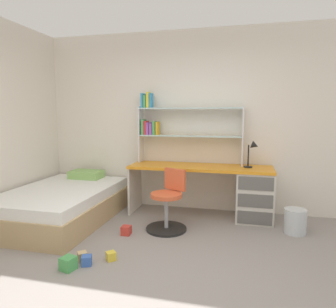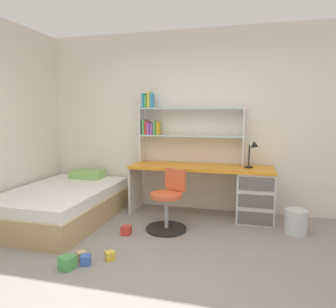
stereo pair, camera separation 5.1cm
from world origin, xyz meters
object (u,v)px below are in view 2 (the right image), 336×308
(swivel_chair, at_px, (168,206))
(toy_block_green_0, at_px, (67,263))
(bookshelf_hutch, at_px, (175,124))
(waste_bin, at_px, (296,222))
(toy_block_red_3, at_px, (126,230))
(desk, at_px, (239,190))
(toy_block_yellow_4, at_px, (110,256))
(desk_lamp, at_px, (254,150))
(toy_block_natural_1, at_px, (82,256))
(bed_platform, at_px, (63,203))
(toy_block_blue_2, at_px, (86,260))

(swivel_chair, xyz_separation_m, toy_block_green_0, (-0.67, -1.23, -0.24))
(bookshelf_hutch, bearing_deg, waste_bin, -19.15)
(toy_block_green_0, relative_size, toy_block_red_3, 1.15)
(desk, distance_m, bookshelf_hutch, 1.34)
(toy_block_yellow_4, bearing_deg, toy_block_red_3, 98.28)
(bookshelf_hutch, relative_size, toy_block_green_0, 12.38)
(bookshelf_hutch, bearing_deg, toy_block_green_0, -105.51)
(desk, distance_m, desk_lamp, 0.60)
(toy_block_natural_1, bearing_deg, toy_block_red_3, 75.91)
(swivel_chair, height_order, waste_bin, swivel_chair)
(desk_lamp, bearing_deg, waste_bin, -36.98)
(swivel_chair, relative_size, bed_platform, 0.40)
(desk, height_order, toy_block_blue_2, desk)
(waste_bin, xyz_separation_m, toy_block_natural_1, (-2.21, -1.28, -0.11))
(desk, bearing_deg, bed_platform, -164.72)
(desk_lamp, distance_m, toy_block_red_3, 2.00)
(swivel_chair, height_order, toy_block_green_0, swivel_chair)
(bed_platform, distance_m, toy_block_natural_1, 1.37)
(swivel_chair, relative_size, waste_bin, 2.51)
(desk, relative_size, toy_block_natural_1, 22.99)
(desk_lamp, bearing_deg, toy_block_natural_1, -135.14)
(swivel_chair, bearing_deg, waste_bin, 9.03)
(toy_block_blue_2, distance_m, toy_block_red_3, 0.82)
(toy_block_red_3, bearing_deg, toy_block_natural_1, -104.09)
(waste_bin, height_order, toy_block_red_3, waste_bin)
(desk, bearing_deg, toy_block_green_0, -129.27)
(toy_block_blue_2, bearing_deg, toy_block_yellow_4, 38.76)
(bed_platform, bearing_deg, desk_lamp, 14.18)
(toy_block_natural_1, relative_size, toy_block_red_3, 0.81)
(toy_block_yellow_4, bearing_deg, desk_lamp, 48.75)
(toy_block_green_0, bearing_deg, toy_block_yellow_4, 41.20)
(bookshelf_hutch, height_order, toy_block_blue_2, bookshelf_hutch)
(toy_block_red_3, relative_size, toy_block_yellow_4, 1.25)
(desk_lamp, relative_size, toy_block_blue_2, 4.02)
(toy_block_blue_2, bearing_deg, desk, 51.21)
(desk_lamp, bearing_deg, desk, 178.93)
(swivel_chair, xyz_separation_m, waste_bin, (1.57, 0.25, -0.15))
(toy_block_red_3, xyz_separation_m, toy_block_yellow_4, (0.10, -0.66, -0.01))
(desk, xyz_separation_m, toy_block_natural_1, (-1.50, -1.68, -0.37))
(waste_bin, distance_m, toy_block_natural_1, 2.56)
(bookshelf_hutch, relative_size, waste_bin, 5.08)
(toy_block_green_0, distance_m, toy_block_red_3, 0.96)
(swivel_chair, relative_size, toy_block_natural_1, 8.71)
(bookshelf_hutch, bearing_deg, bed_platform, -149.62)
(bed_platform, bearing_deg, toy_block_natural_1, -49.09)
(desk, bearing_deg, toy_block_blue_2, -128.79)
(bed_platform, relative_size, toy_block_yellow_4, 22.09)
(desk_lamp, height_order, toy_block_blue_2, desk_lamp)
(desk, relative_size, toy_block_red_3, 18.61)
(toy_block_red_3, bearing_deg, toy_block_yellow_4, -81.72)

